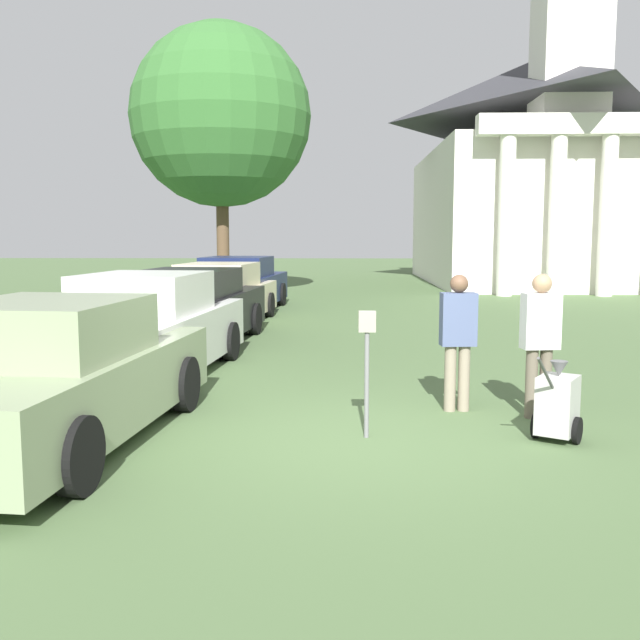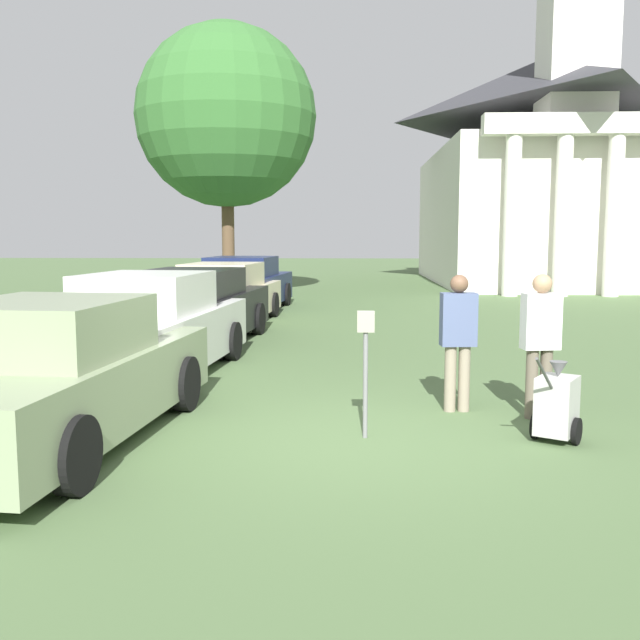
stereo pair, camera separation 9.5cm
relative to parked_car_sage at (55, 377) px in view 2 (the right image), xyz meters
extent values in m
plane|color=#4C663D|center=(3.03, 0.17, -0.68)|extent=(120.00, 120.00, 0.00)
cube|color=gray|center=(0.00, 0.04, -0.13)|extent=(2.23, 4.76, 0.74)
cube|color=gray|center=(-0.01, -0.14, 0.52)|extent=(1.77, 2.08, 0.57)
cylinder|color=black|center=(-0.76, 1.55, -0.35)|extent=(0.24, 0.68, 0.67)
cylinder|color=black|center=(1.02, 1.38, -0.35)|extent=(0.24, 0.68, 0.67)
cylinder|color=black|center=(0.76, -1.47, -0.35)|extent=(0.24, 0.68, 0.67)
cube|color=silver|center=(0.00, 3.59, -0.10)|extent=(2.23, 4.84, 0.81)
cube|color=silver|center=(-0.01, 3.40, 0.59)|extent=(1.77, 2.11, 0.58)
cylinder|color=black|center=(-0.75, 5.12, -0.36)|extent=(0.24, 0.67, 0.66)
cylinder|color=black|center=(1.02, 4.96, -0.36)|extent=(0.24, 0.67, 0.66)
cylinder|color=black|center=(-1.01, 2.22, -0.36)|extent=(0.24, 0.67, 0.66)
cylinder|color=black|center=(0.76, 2.06, -0.36)|extent=(0.24, 0.67, 0.66)
cube|color=black|center=(0.00, 6.63, -0.09)|extent=(2.32, 5.34, 0.81)
cube|color=black|center=(-0.02, 6.42, 0.56)|extent=(1.82, 2.32, 0.50)
cylinder|color=black|center=(-0.75, 8.31, -0.34)|extent=(0.24, 0.70, 0.68)
cylinder|color=black|center=(1.05, 8.15, -0.34)|extent=(0.24, 0.70, 0.68)
cylinder|color=black|center=(-1.05, 5.10, -0.34)|extent=(0.24, 0.70, 0.68)
cylinder|color=black|center=(0.76, 4.94, -0.34)|extent=(0.24, 0.70, 0.68)
cube|color=beige|center=(0.00, 10.03, -0.14)|extent=(2.26, 5.13, 0.73)
cube|color=beige|center=(-0.01, 9.83, 0.51)|extent=(1.78, 2.23, 0.56)
cylinder|color=black|center=(-0.74, 11.65, -0.36)|extent=(0.24, 0.66, 0.65)
cylinder|color=black|center=(1.03, 11.49, -0.36)|extent=(0.24, 0.66, 0.65)
cylinder|color=black|center=(-1.02, 8.57, -0.36)|extent=(0.24, 0.66, 0.65)
cylinder|color=black|center=(0.75, 8.41, -0.36)|extent=(0.24, 0.66, 0.65)
cube|color=#19234C|center=(0.00, 13.12, -0.09)|extent=(2.39, 5.15, 0.81)
cube|color=#19234C|center=(-0.01, 12.92, 0.58)|extent=(1.90, 2.24, 0.54)
cylinder|color=black|center=(-0.81, 14.75, -0.34)|extent=(0.24, 0.70, 0.69)
cylinder|color=black|center=(1.09, 14.58, -0.34)|extent=(0.24, 0.70, 0.69)
cylinder|color=black|center=(-1.09, 11.67, -0.34)|extent=(0.24, 0.70, 0.69)
cylinder|color=black|center=(0.81, 11.49, -0.34)|extent=(0.24, 0.70, 0.69)
cylinder|color=slate|center=(3.18, 0.30, -0.12)|extent=(0.05, 0.05, 1.13)
cube|color=gray|center=(3.18, 0.30, 0.56)|extent=(0.18, 0.09, 0.22)
cylinder|color=gray|center=(4.41, 1.50, -0.28)|extent=(0.14, 0.14, 0.81)
cylinder|color=gray|center=(4.24, 1.48, -0.28)|extent=(0.14, 0.14, 0.81)
cube|color=#4C597F|center=(4.32, 1.49, 0.44)|extent=(0.44, 0.25, 0.64)
sphere|color=brown|center=(4.32, 1.49, 0.87)|extent=(0.22, 0.22, 0.22)
cylinder|color=#665B4C|center=(5.31, 1.20, -0.27)|extent=(0.14, 0.14, 0.82)
cylinder|color=#665B4C|center=(5.14, 1.18, -0.27)|extent=(0.14, 0.14, 0.82)
cube|color=silver|center=(5.22, 1.19, 0.46)|extent=(0.44, 0.27, 0.65)
sphere|color=tan|center=(5.22, 1.19, 0.90)|extent=(0.22, 0.22, 0.22)
cube|color=#B2B2AD|center=(5.16, 0.23, -0.30)|extent=(0.54, 0.56, 0.60)
cone|color=#59595B|center=(5.16, 0.23, 0.08)|extent=(0.18, 0.18, 0.16)
cylinder|color=#4C4C4C|center=(4.92, -0.17, 0.10)|extent=(0.33, 0.52, 0.43)
cylinder|color=black|center=(4.98, 0.34, -0.54)|extent=(0.19, 0.26, 0.28)
cylinder|color=black|center=(5.34, 0.12, -0.54)|extent=(0.19, 0.26, 0.28)
cube|color=silver|center=(11.31, 26.03, 2.25)|extent=(8.75, 14.31, 5.87)
pyramid|color=#333338|center=(11.31, 26.03, 7.82)|extent=(8.93, 14.59, 2.64)
cylinder|color=silver|center=(8.68, 18.28, 2.10)|extent=(0.56, 0.56, 5.57)
cylinder|color=silver|center=(10.43, 18.28, 2.10)|extent=(0.56, 0.56, 5.57)
cylinder|color=silver|center=(12.18, 18.28, 2.10)|extent=(0.56, 0.56, 5.57)
cube|color=silver|center=(11.31, 18.28, 5.24)|extent=(7.44, 0.70, 0.70)
cube|color=silver|center=(11.31, 20.38, 9.94)|extent=(2.40, 2.40, 9.52)
cylinder|color=brown|center=(-1.28, 18.17, 1.11)|extent=(0.44, 0.44, 3.58)
sphere|color=#33662D|center=(-1.28, 18.17, 5.56)|extent=(6.26, 6.26, 6.26)
camera|label=1|loc=(2.91, -7.07, 1.44)|focal=40.00mm
camera|label=2|loc=(3.01, -7.06, 1.44)|focal=40.00mm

